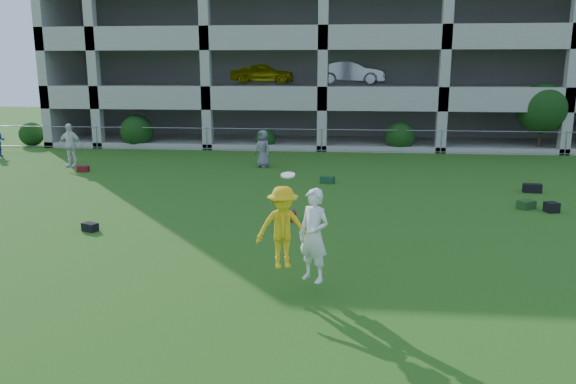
# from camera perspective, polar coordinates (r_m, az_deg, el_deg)

# --- Properties ---
(ground) EXTENTS (100.00, 100.00, 0.00)m
(ground) POSITION_cam_1_polar(r_m,az_deg,el_deg) (10.59, -1.03, -10.96)
(ground) COLOR #235114
(ground) RESTS_ON ground
(bystander_b) EXTENTS (1.13, 0.54, 1.89)m
(bystander_b) POSITION_cam_1_polar(r_m,az_deg,el_deg) (26.19, -21.27, 4.46)
(bystander_b) COLOR white
(bystander_b) RESTS_ON ground
(bystander_c) EXTENTS (0.94, 0.87, 1.61)m
(bystander_c) POSITION_cam_1_polar(r_m,az_deg,el_deg) (24.34, -2.57, 4.42)
(bystander_c) COLOR slate
(bystander_c) RESTS_ON ground
(bag_red_a) EXTENTS (0.60, 0.40, 0.28)m
(bag_red_a) POSITION_cam_1_polar(r_m,az_deg,el_deg) (15.77, -0.18, -2.50)
(bag_red_a) COLOR #540E19
(bag_red_a) RESTS_ON ground
(bag_black_b) EXTENTS (0.47, 0.38, 0.22)m
(bag_black_b) POSITION_cam_1_polar(r_m,az_deg,el_deg) (15.73, -19.46, -3.38)
(bag_black_b) COLOR black
(bag_black_b) RESTS_ON ground
(bag_green_c) EXTENTS (0.61, 0.57, 0.26)m
(bag_green_c) POSITION_cam_1_polar(r_m,az_deg,el_deg) (18.64, 23.04, -1.19)
(bag_green_c) COLOR #183C15
(bag_green_c) RESTS_ON ground
(crate_d) EXTENTS (0.43, 0.43, 0.30)m
(crate_d) POSITION_cam_1_polar(r_m,az_deg,el_deg) (18.52, 25.21, -1.41)
(crate_d) COLOR black
(crate_d) RESTS_ON ground
(bag_black_e) EXTENTS (0.63, 0.36, 0.30)m
(bag_black_e) POSITION_cam_1_polar(r_m,az_deg,el_deg) (21.18, 23.56, 0.36)
(bag_black_e) COLOR black
(bag_black_e) RESTS_ON ground
(bag_red_f) EXTENTS (0.48, 0.34, 0.24)m
(bag_red_f) POSITION_cam_1_polar(r_m,az_deg,el_deg) (24.79, -20.09, 2.21)
(bag_red_f) COLOR #5D101B
(bag_red_f) RESTS_ON ground
(bag_green_g) EXTENTS (0.57, 0.43, 0.25)m
(bag_green_g) POSITION_cam_1_polar(r_m,az_deg,el_deg) (21.04, 4.03, 1.24)
(bag_green_g) COLOR #163C21
(bag_green_g) RESTS_ON ground
(frisbee_contest) EXTENTS (1.56, 0.88, 2.03)m
(frisbee_contest) POSITION_cam_1_polar(r_m,az_deg,el_deg) (10.60, 0.54, -3.88)
(frisbee_contest) COLOR yellow
(frisbee_contest) RESTS_ON ground
(parking_garage) EXTENTS (30.00, 14.00, 12.00)m
(parking_garage) POSITION_cam_1_polar(r_m,az_deg,el_deg) (37.41, 4.12, 15.21)
(parking_garage) COLOR #9E998C
(parking_garage) RESTS_ON ground
(fence) EXTENTS (36.06, 0.06, 1.20)m
(fence) POSITION_cam_1_polar(r_m,az_deg,el_deg) (28.90, 3.43, 5.30)
(fence) COLOR gray
(fence) RESTS_ON ground
(shrub_row) EXTENTS (34.38, 2.52, 3.50)m
(shrub_row) POSITION_cam_1_polar(r_m,az_deg,el_deg) (29.67, 12.47, 6.96)
(shrub_row) COLOR #163D11
(shrub_row) RESTS_ON ground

